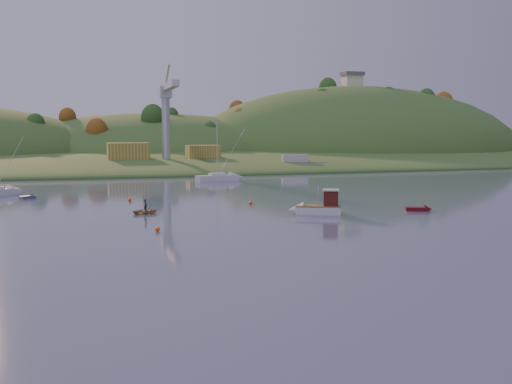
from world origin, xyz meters
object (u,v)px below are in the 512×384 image
object	(u,v)px
fishing_boat	(315,207)
canoe	(146,211)
sailboat_far	(217,177)
grey_dinghy	(31,197)
red_tender	(422,209)

from	to	relation	value
fishing_boat	canoe	xyz separation A→B (m)	(-19.94, 6.46, -0.60)
sailboat_far	grey_dinghy	size ratio (longest dim) A/B	4.44
sailboat_far	grey_dinghy	distance (m)	40.77
canoe	red_tender	size ratio (longest dim) A/B	0.85
sailboat_far	fishing_boat	bearing A→B (deg)	-98.84
fishing_boat	red_tender	bearing A→B (deg)	-161.69
sailboat_far	canoe	distance (m)	47.98
fishing_boat	red_tender	size ratio (longest dim) A/B	1.89
fishing_boat	canoe	size ratio (longest dim) A/B	2.22
canoe	red_tender	bearing A→B (deg)	-113.35
canoe	grey_dinghy	distance (m)	26.80
red_tender	grey_dinghy	bearing A→B (deg)	169.91
fishing_boat	canoe	world-z (taller)	fishing_boat
fishing_boat	grey_dinghy	world-z (taller)	fishing_boat
sailboat_far	grey_dinghy	world-z (taller)	sailboat_far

